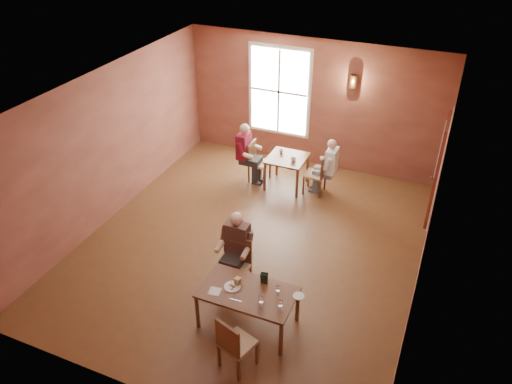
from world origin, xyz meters
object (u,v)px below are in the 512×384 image
at_px(second_table, 287,172).
at_px(diner_white, 317,167).
at_px(chair_diner_maroon, 260,162).
at_px(diner_maroon, 258,154).
at_px(diner_main, 235,259).
at_px(main_table, 248,308).
at_px(chair_diner_white, 315,173).
at_px(chair_diner_main, 236,267).
at_px(chair_empty, 238,342).

height_order(second_table, diner_white, diner_white).
distance_m(chair_diner_maroon, diner_maroon, 0.21).
bearing_deg(diner_maroon, diner_main, 16.74).
xyz_separation_m(diner_main, second_table, (-0.36, 3.46, -0.29)).
height_order(main_table, diner_main, diner_main).
bearing_deg(main_table, diner_maroon, 110.68).
relative_size(diner_white, chair_diner_maroon, 1.35).
bearing_deg(second_table, main_table, -78.09).
xyz_separation_m(diner_main, chair_diner_white, (0.29, 3.46, -0.19)).
height_order(chair_diner_main, chair_diner_white, chair_diner_white).
xyz_separation_m(chair_diner_main, chair_diner_white, (0.29, 3.43, 0.01)).
bearing_deg(chair_diner_main, diner_maroon, -73.12).
distance_m(main_table, chair_diner_main, 0.83).
relative_size(diner_white, diner_maroon, 0.94).
xyz_separation_m(diner_main, diner_maroon, (-1.04, 3.46, 0.01)).
relative_size(chair_diner_main, chair_diner_white, 0.98).
bearing_deg(chair_diner_maroon, main_table, 20.31).
height_order(diner_main, second_table, diner_main).
distance_m(main_table, diner_main, 0.86).
bearing_deg(chair_diner_white, main_table, -177.04).
xyz_separation_m(main_table, diner_white, (-0.18, 4.08, 0.29)).
xyz_separation_m(diner_main, chair_empty, (0.69, -1.39, -0.18)).
distance_m(chair_diner_main, diner_main, 0.20).
bearing_deg(chair_diner_main, chair_diner_white, -94.81).
relative_size(diner_main, diner_white, 1.05).
bearing_deg(chair_diner_maroon, diner_white, 90.00).
xyz_separation_m(chair_empty, chair_diner_white, (-0.40, 4.85, -0.00)).
relative_size(chair_diner_maroon, diner_maroon, 0.69).
height_order(main_table, diner_white, diner_white).
relative_size(chair_empty, diner_white, 0.75).
bearing_deg(chair_diner_white, chair_empty, -175.30).
bearing_deg(main_table, diner_main, 128.88).
distance_m(main_table, chair_empty, 0.80).
xyz_separation_m(second_table, chair_diner_maroon, (-0.65, 0.00, 0.10)).
bearing_deg(diner_white, main_table, -177.46).
bearing_deg(chair_diner_main, main_table, 127.57).
bearing_deg(chair_empty, diner_maroon, 127.59).
relative_size(chair_diner_main, diner_white, 0.74).
relative_size(second_table, diner_maroon, 0.62).
bearing_deg(chair_diner_white, second_table, 90.00).
bearing_deg(chair_diner_maroon, chair_diner_main, 16.42).
bearing_deg(chair_diner_maroon, diner_main, 16.28).
bearing_deg(diner_maroon, chair_diner_white, 90.00).
bearing_deg(diner_white, diner_main, 174.74).
relative_size(diner_main, diner_maroon, 0.98).
bearing_deg(chair_empty, chair_diner_maroon, 127.28).
distance_m(diner_main, second_table, 3.49).
distance_m(diner_white, chair_diner_maroon, 1.34).
relative_size(diner_main, second_table, 1.59).
distance_m(diner_main, chair_diner_white, 3.48).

